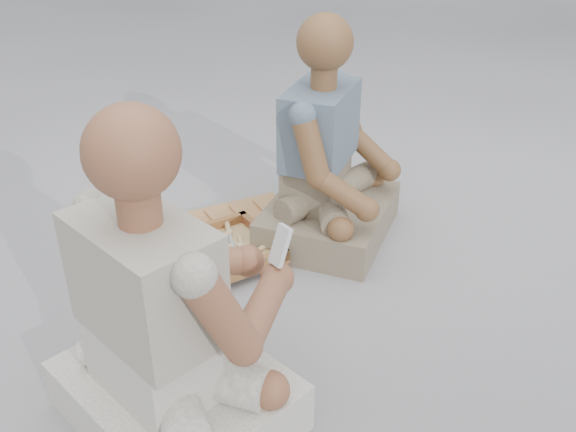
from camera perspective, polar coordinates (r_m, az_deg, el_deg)
name	(u,v)px	position (r m, az deg, el deg)	size (l,w,h in m)	color
ground	(328,314)	(2.28, 3.60, -8.72)	(60.00, 60.00, 0.00)	#A4A3A8
carved_panel	(235,225)	(2.76, -4.77, -0.80)	(0.53, 0.35, 0.04)	#A67040
tool_tray	(215,254)	(2.50, -6.48, -3.35)	(0.50, 0.42, 0.06)	brown
chisel_0	(253,254)	(2.48, -3.09, -3.39)	(0.17, 0.16, 0.02)	white
chisel_1	(207,240)	(2.58, -7.20, -2.09)	(0.19, 0.14, 0.02)	white
chisel_2	(229,230)	(2.61, -5.31, -1.27)	(0.06, 0.22, 0.02)	white
chisel_3	(224,260)	(2.44, -5.67, -3.93)	(0.22, 0.07, 0.02)	white
chisel_4	(260,249)	(2.50, -2.49, -2.96)	(0.20, 0.12, 0.02)	white
chisel_5	(222,237)	(2.57, -5.88, -1.89)	(0.20, 0.13, 0.02)	white
chisel_6	(240,246)	(2.54, -4.28, -2.66)	(0.14, 0.19, 0.02)	white
chisel_7	(241,244)	(2.55, -4.18, -2.51)	(0.07, 0.22, 0.02)	white
chisel_8	(219,249)	(2.51, -6.19, -2.93)	(0.22, 0.02, 0.02)	white
chisel_9	(248,256)	(2.45, -3.61, -3.60)	(0.21, 0.11, 0.02)	white
wood_chip_0	(201,250)	(2.63, -7.72, -3.05)	(0.02, 0.01, 0.00)	tan
wood_chip_1	(156,226)	(2.83, -11.70, -0.84)	(0.02, 0.01, 0.00)	tan
wood_chip_2	(222,233)	(2.74, -5.92, -1.54)	(0.02, 0.01, 0.00)	tan
wood_chip_3	(194,269)	(2.52, -8.39, -4.72)	(0.02, 0.01, 0.00)	tan
wood_chip_4	(257,243)	(2.66, -2.78, -2.39)	(0.02, 0.01, 0.00)	tan
wood_chip_5	(191,322)	(2.26, -8.59, -9.29)	(0.02, 0.01, 0.00)	tan
wood_chip_6	(266,216)	(2.85, -2.00, 0.03)	(0.02, 0.01, 0.00)	tan
wood_chip_7	(309,269)	(2.50, 1.90, -4.75)	(0.02, 0.01, 0.00)	tan
wood_chip_8	(174,266)	(2.55, -10.07, -4.43)	(0.02, 0.01, 0.00)	tan
wood_chip_9	(172,232)	(2.77, -10.25, -1.40)	(0.02, 0.01, 0.00)	tan
wood_chip_10	(123,262)	(2.62, -14.42, -3.99)	(0.02, 0.01, 0.00)	tan
wood_chip_11	(281,252)	(2.60, -0.59, -3.20)	(0.02, 0.01, 0.00)	tan
wood_chip_12	(214,217)	(2.86, -6.56, -0.12)	(0.02, 0.01, 0.00)	tan
wood_chip_13	(193,235)	(2.74, -8.41, -1.70)	(0.02, 0.01, 0.00)	tan
craftsman	(168,328)	(1.74, -10.66, -9.79)	(0.72, 0.74, 0.95)	silver
companion	(328,168)	(2.59, 3.54, 4.26)	(0.74, 0.74, 0.91)	#80705C
mobile_phone	(280,245)	(1.79, -0.68, -2.63)	(0.07, 0.06, 0.12)	silver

